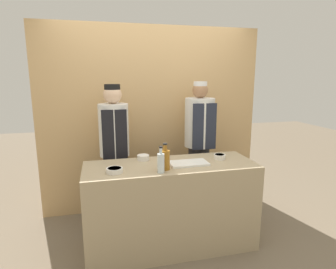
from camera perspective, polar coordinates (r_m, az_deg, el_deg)
ground_plane at (r=3.23m, az=0.57°, el=-21.49°), size 14.00×14.00×0.00m
cabinet_wall at (r=3.77m, az=-3.32°, el=3.02°), size 2.88×0.18×2.40m
counter at (r=3.01m, az=0.58°, el=-14.27°), size 1.73×0.63×0.90m
sauce_bowl_red at (r=2.64m, az=-10.80°, el=-7.11°), size 0.15×0.15×0.04m
sauce_bowl_purple at (r=2.97m, az=-5.06°, el=-4.63°), size 0.13×0.13×0.06m
sauce_bowl_orange at (r=3.06m, az=10.44°, el=-4.39°), size 0.12×0.12×0.05m
cutting_board at (r=2.84m, az=4.25°, el=-5.84°), size 0.38×0.22×0.02m
bottle_amber at (r=2.65m, az=-0.59°, el=-5.06°), size 0.09×0.09×0.26m
bottle_clear at (r=2.57m, az=-1.46°, el=-5.69°), size 0.07×0.07×0.25m
chef_left at (r=3.35m, az=-10.78°, el=-3.20°), size 0.34×0.34×1.68m
chef_right at (r=3.55m, az=6.33°, el=-2.10°), size 0.37×0.37×1.71m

